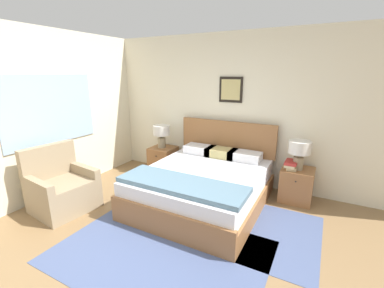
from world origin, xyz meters
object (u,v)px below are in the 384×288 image
Objects in this scene: armchair at (62,189)px; nightstand_near_window at (163,160)px; bed at (203,184)px; table_lamp_by_door at (299,150)px; nightstand_by_door at (296,185)px; table_lamp_near_window at (161,132)px.

armchair is 1.78× the size of nightstand_near_window.
table_lamp_by_door is (1.23, 0.74, 0.52)m from bed.
armchair is (-1.75, -1.12, 0.00)m from bed.
table_lamp_by_door is (2.48, -0.02, 0.56)m from nightstand_near_window.
nightstand_near_window is 1.18× the size of table_lamp_by_door.
nightstand_by_door is (2.99, 1.88, -0.04)m from armchair.
bed is 1.53m from table_lamp_by_door.
nightstand_by_door is at bearing 46.81° from table_lamp_by_door.
nightstand_by_door is (2.49, 0.00, 0.00)m from nightstand_near_window.
nightstand_near_window is 2.49m from nightstand_by_door.
armchair reaches higher than nightstand_by_door.
armchair is at bearing -104.69° from table_lamp_near_window.
nightstand_near_window is at bearing 179.65° from table_lamp_by_door.
table_lamp_near_window is 2.49m from table_lamp_by_door.
armchair is 2.10× the size of table_lamp_near_window.
table_lamp_by_door is (2.49, 0.00, 0.00)m from table_lamp_near_window.
nightstand_near_window is 0.56m from table_lamp_near_window.
armchair is at bearing -104.96° from nightstand_near_window.
bed is 1.46m from nightstand_near_window.
nightstand_near_window is at bearing 148.84° from bed.
armchair is 1.78× the size of nightstand_by_door.
nightstand_near_window and nightstand_by_door have the same top height.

